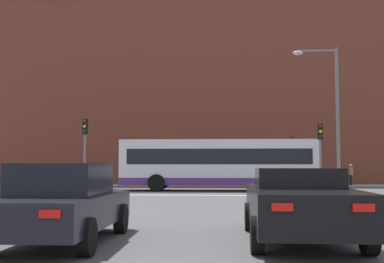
% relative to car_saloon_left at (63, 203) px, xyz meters
% --- Properties ---
extents(stop_line_strip, '(9.59, 0.30, 0.01)m').
position_rel_car_saloon_left_xyz_m(stop_line_strip, '(2.24, 15.14, -0.76)').
color(stop_line_strip, silver).
rests_on(stop_line_strip, ground_plane).
extents(far_pavement, '(70.66, 2.50, 0.01)m').
position_rel_car_saloon_left_xyz_m(far_pavement, '(2.24, 28.00, -0.76)').
color(far_pavement, '#A09B91').
rests_on(far_pavement, ground_plane).
extents(brick_civic_building, '(38.59, 13.01, 25.73)m').
position_rel_car_saloon_left_xyz_m(brick_civic_building, '(-1.66, 37.26, 8.61)').
color(brick_civic_building, brown).
rests_on(brick_civic_building, ground_plane).
extents(car_saloon_left, '(1.95, 4.48, 1.52)m').
position_rel_car_saloon_left_xyz_m(car_saloon_left, '(0.00, 0.00, 0.00)').
color(car_saloon_left, black).
rests_on(car_saloon_left, ground_plane).
extents(car_roadster_right, '(2.13, 4.80, 1.43)m').
position_rel_car_saloon_left_xyz_m(car_roadster_right, '(4.59, 0.49, -0.04)').
color(car_roadster_right, black).
rests_on(car_roadster_right, ground_plane).
extents(bus_crossing_lead, '(11.65, 2.65, 3.02)m').
position_rel_car_saloon_left_xyz_m(bus_crossing_lead, '(3.05, 19.78, 0.86)').
color(bus_crossing_lead, silver).
rests_on(bus_crossing_lead, ground_plane).
extents(traffic_light_near_left, '(0.26, 0.31, 3.92)m').
position_rel_car_saloon_left_xyz_m(traffic_light_near_left, '(-3.89, 15.39, 1.89)').
color(traffic_light_near_left, slate).
rests_on(traffic_light_near_left, ground_plane).
extents(traffic_light_far_right, '(0.26, 0.31, 3.66)m').
position_rel_car_saloon_left_xyz_m(traffic_light_far_right, '(8.67, 27.52, 1.72)').
color(traffic_light_far_right, slate).
rests_on(traffic_light_far_right, ground_plane).
extents(traffic_light_near_right, '(0.26, 0.31, 3.61)m').
position_rel_car_saloon_left_xyz_m(traffic_light_near_right, '(8.18, 15.42, 1.69)').
color(traffic_light_near_right, slate).
rests_on(traffic_light_near_right, ground_plane).
extents(street_lamp_junction, '(2.25, 0.36, 7.39)m').
position_rel_car_saloon_left_xyz_m(street_lamp_junction, '(8.57, 14.89, 3.75)').
color(street_lamp_junction, slate).
rests_on(street_lamp_junction, ground_plane).
extents(pedestrian_waiting, '(0.31, 0.44, 1.64)m').
position_rel_car_saloon_left_xyz_m(pedestrian_waiting, '(13.18, 28.40, 0.19)').
color(pedestrian_waiting, black).
rests_on(pedestrian_waiting, ground_plane).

